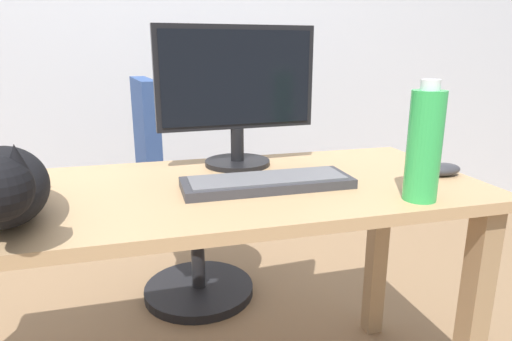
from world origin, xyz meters
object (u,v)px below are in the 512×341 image
(office_chair, at_px, (184,207))
(monitor, at_px, (237,91))
(cat, at_px, (2,184))
(keyboard, at_px, (267,182))
(water_bottle, at_px, (424,145))
(computer_mouse, at_px, (442,169))

(office_chair, height_order, monitor, monitor)
(monitor, bearing_deg, cat, -149.56)
(office_chair, relative_size, cat, 1.59)
(office_chair, height_order, keyboard, office_chair)
(monitor, height_order, water_bottle, monitor)
(office_chair, bearing_deg, monitor, -75.68)
(keyboard, relative_size, computer_mouse, 4.00)
(office_chair, xyz_separation_m, monitor, (0.12, -0.48, 0.52))
(computer_mouse, bearing_deg, cat, -176.67)
(office_chair, distance_m, water_bottle, 1.12)
(cat, bearing_deg, office_chair, 61.61)
(computer_mouse, xyz_separation_m, water_bottle, (-0.19, -0.16, 0.11))
(water_bottle, bearing_deg, computer_mouse, 41.12)
(office_chair, relative_size, keyboard, 2.17)
(monitor, bearing_deg, keyboard, -84.65)
(office_chair, height_order, water_bottle, water_bottle)
(office_chair, bearing_deg, computer_mouse, -48.93)
(cat, bearing_deg, keyboard, 8.57)
(computer_mouse, relative_size, water_bottle, 0.39)
(keyboard, relative_size, water_bottle, 1.56)
(keyboard, relative_size, cat, 0.73)
(monitor, xyz_separation_m, computer_mouse, (0.53, -0.27, -0.21))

